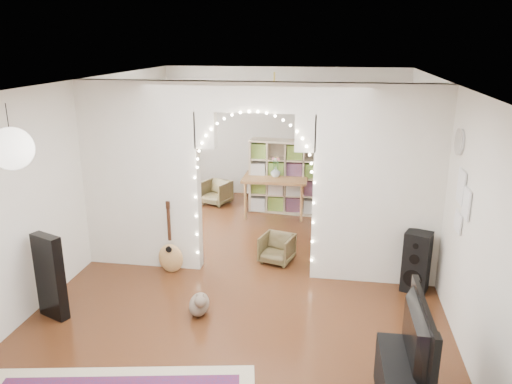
# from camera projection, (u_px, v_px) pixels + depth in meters

# --- Properties ---
(floor) EXTENTS (7.50, 7.50, 0.00)m
(floor) POSITION_uv_depth(u_px,v_px,m) (255.00, 270.00, 7.27)
(floor) COLOR black
(floor) RESTS_ON ground
(ceiling) EXTENTS (5.00, 7.50, 0.02)m
(ceiling) POSITION_uv_depth(u_px,v_px,m) (255.00, 81.00, 6.48)
(ceiling) COLOR white
(ceiling) RESTS_ON wall_back
(wall_back) EXTENTS (5.00, 0.02, 2.70)m
(wall_back) POSITION_uv_depth(u_px,v_px,m) (284.00, 133.00, 10.41)
(wall_back) COLOR silver
(wall_back) RESTS_ON floor
(wall_front) EXTENTS (5.00, 0.02, 2.70)m
(wall_front) POSITION_uv_depth(u_px,v_px,m) (164.00, 332.00, 3.33)
(wall_front) COLOR silver
(wall_front) RESTS_ON floor
(wall_left) EXTENTS (0.02, 7.50, 2.70)m
(wall_left) POSITION_uv_depth(u_px,v_px,m) (86.00, 174.00, 7.25)
(wall_left) COLOR silver
(wall_left) RESTS_ON floor
(wall_right) EXTENTS (0.02, 7.50, 2.70)m
(wall_right) POSITION_uv_depth(u_px,v_px,m) (444.00, 190.00, 6.49)
(wall_right) COLOR silver
(wall_right) RESTS_ON floor
(divider_wall) EXTENTS (5.00, 0.20, 2.70)m
(divider_wall) POSITION_uv_depth(u_px,v_px,m) (255.00, 176.00, 6.85)
(divider_wall) COLOR silver
(divider_wall) RESTS_ON floor
(fairy_lights) EXTENTS (1.64, 0.04, 1.60)m
(fairy_lights) POSITION_uv_depth(u_px,v_px,m) (253.00, 170.00, 6.69)
(fairy_lights) COLOR #FFEABF
(fairy_lights) RESTS_ON divider_wall
(window) EXTENTS (0.04, 1.20, 1.40)m
(window) POSITION_uv_depth(u_px,v_px,m) (135.00, 140.00, 8.90)
(window) COLOR white
(window) RESTS_ON wall_left
(wall_clock) EXTENTS (0.03, 0.31, 0.31)m
(wall_clock) POSITION_uv_depth(u_px,v_px,m) (460.00, 142.00, 5.71)
(wall_clock) COLOR white
(wall_clock) RESTS_ON wall_right
(picture_frames) EXTENTS (0.02, 0.50, 0.70)m
(picture_frames) POSITION_uv_depth(u_px,v_px,m) (462.00, 202.00, 5.50)
(picture_frames) COLOR white
(picture_frames) RESTS_ON wall_right
(paper_lantern) EXTENTS (0.40, 0.40, 0.40)m
(paper_lantern) POSITION_uv_depth(u_px,v_px,m) (12.00, 149.00, 4.63)
(paper_lantern) COLOR white
(paper_lantern) RESTS_ON ceiling
(ceiling_fan) EXTENTS (1.10, 1.10, 0.30)m
(ceiling_fan) POSITION_uv_depth(u_px,v_px,m) (274.00, 90.00, 8.45)
(ceiling_fan) COLOR gold
(ceiling_fan) RESTS_ON ceiling
(guitar_case) EXTENTS (0.42, 0.28, 1.05)m
(guitar_case) POSITION_uv_depth(u_px,v_px,m) (50.00, 277.00, 5.91)
(guitar_case) COLOR black
(guitar_case) RESTS_ON floor
(acoustic_guitar) EXTENTS (0.38, 0.19, 0.91)m
(acoustic_guitar) POSITION_uv_depth(u_px,v_px,m) (170.00, 247.00, 7.10)
(acoustic_guitar) COLOR #B47B48
(acoustic_guitar) RESTS_ON floor
(tabby_cat) EXTENTS (0.36, 0.55, 0.37)m
(tabby_cat) POSITION_uv_depth(u_px,v_px,m) (199.00, 304.00, 6.05)
(tabby_cat) COLOR brown
(tabby_cat) RESTS_ON floor
(floor_speaker) EXTENTS (0.40, 0.38, 0.83)m
(floor_speaker) POSITION_uv_depth(u_px,v_px,m) (416.00, 262.00, 6.57)
(floor_speaker) COLOR black
(floor_speaker) RESTS_ON floor
(tv) EXTENTS (0.16, 1.08, 0.62)m
(tv) POSITION_uv_depth(u_px,v_px,m) (409.00, 335.00, 4.25)
(tv) COLOR black
(tv) RESTS_ON media_console
(bookcase) EXTENTS (1.41, 0.50, 1.42)m
(bookcase) POSITION_uv_depth(u_px,v_px,m) (285.00, 177.00, 9.54)
(bookcase) COLOR tan
(bookcase) RESTS_ON floor
(dining_table) EXTENTS (1.20, 0.81, 0.76)m
(dining_table) POSITION_uv_depth(u_px,v_px,m) (275.00, 180.00, 9.38)
(dining_table) COLOR brown
(dining_table) RESTS_ON floor
(flower_vase) EXTENTS (0.18, 0.18, 0.19)m
(flower_vase) POSITION_uv_depth(u_px,v_px,m) (275.00, 172.00, 9.33)
(flower_vase) COLOR white
(flower_vase) RESTS_ON dining_table
(dining_chair_left) EXTENTS (0.67, 0.68, 0.48)m
(dining_chair_left) POSITION_uv_depth(u_px,v_px,m) (216.00, 192.00, 10.16)
(dining_chair_left) COLOR brown
(dining_chair_left) RESTS_ON floor
(dining_chair_right) EXTENTS (0.56, 0.57, 0.43)m
(dining_chair_right) POSITION_uv_depth(u_px,v_px,m) (277.00, 249.00, 7.49)
(dining_chair_right) COLOR brown
(dining_chair_right) RESTS_ON floor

